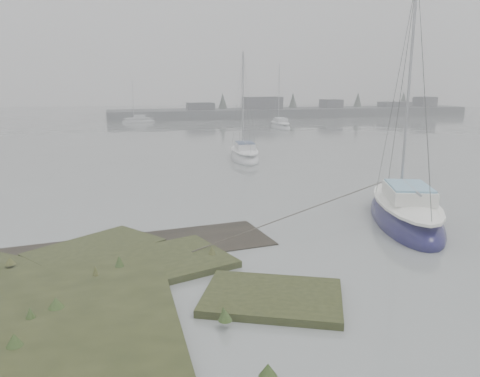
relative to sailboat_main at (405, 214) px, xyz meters
The scene contains 6 objects.
ground 26.50m from the sailboat_main, 107.38° to the left, with size 160.00×160.00×0.00m, color slate.
far_shoreline 60.24m from the sailboat_main, 71.69° to the left, with size 60.00×8.00×4.15m.
sailboat_main is the anchor object (origin of this frame).
sailboat_white 17.01m from the sailboat_main, 96.54° to the left, with size 2.63×6.08×8.31m.
sailboat_far_b 39.79m from the sailboat_main, 77.25° to the left, with size 2.41×6.07×8.37m.
sailboat_far_c 53.40m from the sailboat_main, 98.12° to the left, with size 4.66×1.55×6.57m.
Camera 1 is at (-3.21, -10.98, 5.47)m, focal length 35.00 mm.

